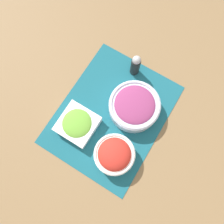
% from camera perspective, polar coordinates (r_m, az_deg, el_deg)
% --- Properties ---
extents(ground_plane, '(3.00, 3.00, 0.00)m').
position_cam_1_polar(ground_plane, '(0.84, 0.00, -0.59)').
color(ground_plane, olive).
extents(placemat, '(0.49, 0.38, 0.00)m').
position_cam_1_polar(placemat, '(0.84, 0.00, -0.56)').
color(placemat, '#195B6B').
rests_on(placemat, ground_plane).
extents(lettuce_bowl, '(0.13, 0.13, 0.05)m').
position_cam_1_polar(lettuce_bowl, '(0.81, -8.99, -3.13)').
color(lettuce_bowl, white).
rests_on(lettuce_bowl, placemat).
extents(onion_bowl, '(0.19, 0.19, 0.08)m').
position_cam_1_polar(onion_bowl, '(0.81, 5.85, 1.54)').
color(onion_bowl, silver).
rests_on(onion_bowl, placemat).
extents(tomato_bowl, '(0.14, 0.14, 0.09)m').
position_cam_1_polar(tomato_bowl, '(0.77, 0.63, -11.04)').
color(tomato_bowl, white).
rests_on(tomato_bowl, placemat).
extents(pepper_shaker, '(0.04, 0.04, 0.11)m').
position_cam_1_polar(pepper_shaker, '(0.85, 6.16, 12.12)').
color(pepper_shaker, black).
rests_on(pepper_shaker, placemat).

